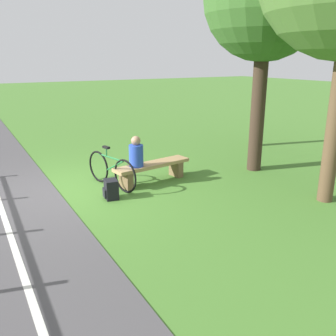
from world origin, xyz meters
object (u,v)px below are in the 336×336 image
(person_seated, at_px, (136,153))
(backpack, at_px, (111,189))
(bicycle, at_px, (111,170))
(bench, at_px, (152,169))

(person_seated, xyz_separation_m, backpack, (0.82, 0.47, -0.57))
(bicycle, relative_size, backpack, 4.19)
(bench, bearing_deg, person_seated, -0.00)
(bench, bearing_deg, bicycle, -16.67)
(bench, height_order, person_seated, person_seated)
(person_seated, height_order, backpack, person_seated)
(person_seated, bearing_deg, bench, 180.00)
(bicycle, bearing_deg, bench, 67.20)
(person_seated, distance_m, bicycle, 0.69)
(bench, relative_size, person_seated, 2.82)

